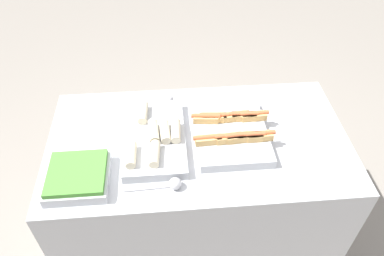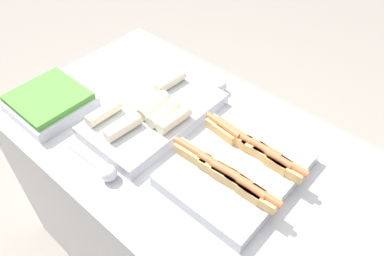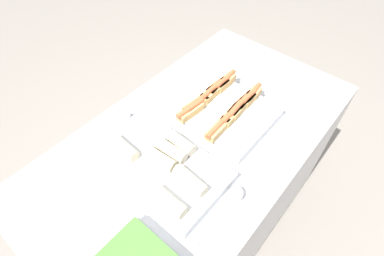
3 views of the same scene
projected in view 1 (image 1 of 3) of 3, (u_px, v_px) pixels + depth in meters
ground_plane at (197, 230)px, 2.50m from camera, size 12.00×12.00×0.00m
counter at (198, 191)px, 2.20m from camera, size 1.52×0.84×0.88m
tray_hotdogs at (232, 132)px, 1.88m from camera, size 0.40×0.45×0.10m
tray_wraps at (155, 138)px, 1.86m from camera, size 0.30×0.52×0.10m
tray_side_front at (78, 177)px, 1.68m from camera, size 0.28×0.27×0.07m
serving_spoon_near at (172, 184)px, 1.66m from camera, size 0.26×0.06×0.06m
serving_spoon_far at (166, 100)px, 2.08m from camera, size 0.24×0.06×0.06m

